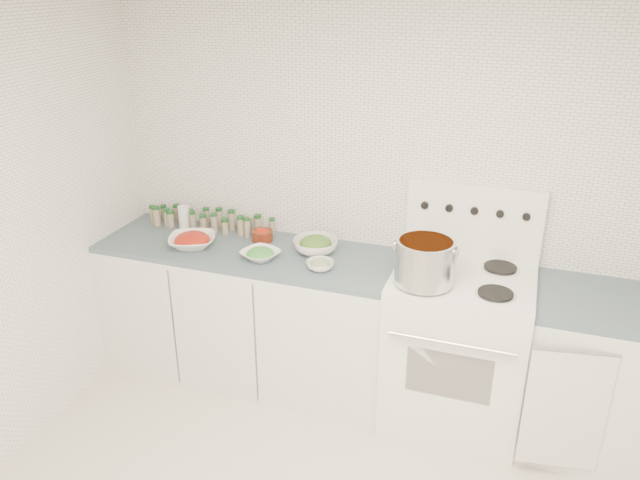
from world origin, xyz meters
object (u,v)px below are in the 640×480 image
(bowl_tomato, at_px, (192,240))
(bowl_snowpea, at_px, (260,254))
(stove, at_px, (457,343))
(stock_pot, at_px, (425,260))

(bowl_tomato, distance_m, bowl_snowpea, 0.47)
(stove, height_order, stock_pot, stove)
(stove, relative_size, bowl_tomato, 3.72)
(bowl_snowpea, bearing_deg, stock_pot, -4.11)
(bowl_tomato, relative_size, bowl_snowpea, 1.34)
(bowl_tomato, bearing_deg, stock_pot, -3.87)
(stock_pot, height_order, bowl_tomato, stock_pot)
(stove, bearing_deg, bowl_snowpea, -174.66)
(stock_pot, relative_size, bowl_tomato, 0.91)
(stove, distance_m, bowl_snowpea, 1.25)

